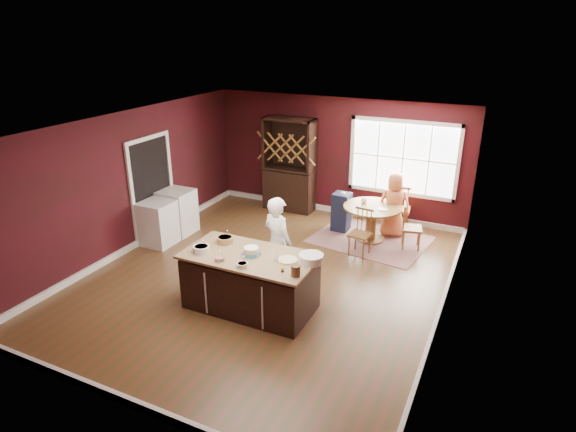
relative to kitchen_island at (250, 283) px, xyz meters
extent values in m
plane|color=brown|center=(-0.22, 0.99, -0.44)|extent=(7.00, 7.00, 0.00)
plane|color=white|center=(-0.22, 0.99, 2.26)|extent=(7.00, 7.00, 0.00)
plane|color=#420B14|center=(-0.22, 4.49, 0.91)|extent=(6.00, 0.00, 6.00)
plane|color=#420B14|center=(-0.22, -2.51, 0.91)|extent=(6.00, 0.00, 6.00)
plane|color=#420B14|center=(-3.22, 0.99, 0.91)|extent=(0.00, 7.00, 7.00)
plane|color=#420B14|center=(2.78, 0.99, 0.91)|extent=(0.00, 7.00, 7.00)
cube|color=black|center=(0.00, 0.00, -0.03)|extent=(1.96, 0.99, 0.83)
cube|color=tan|center=(0.00, 0.00, 0.46)|extent=(2.04, 1.07, 0.04)
cylinder|color=brown|center=(0.99, 3.28, -0.42)|extent=(0.55, 0.55, 0.04)
cylinder|color=brown|center=(0.99, 3.28, -0.08)|extent=(0.20, 0.20, 0.67)
cylinder|color=brown|center=(0.99, 3.28, 0.29)|extent=(1.18, 1.18, 0.04)
imported|color=white|center=(0.08, 0.79, 0.37)|extent=(0.68, 0.56, 1.61)
cylinder|color=silver|center=(-0.72, -0.23, 0.53)|extent=(0.26, 0.26, 0.10)
cylinder|color=olive|center=(-0.57, 0.22, 0.53)|extent=(0.27, 0.27, 0.10)
cylinder|color=silver|center=(-0.30, -0.36, 0.51)|extent=(0.16, 0.16, 0.06)
cylinder|color=#F8ECCF|center=(0.10, -0.39, 0.51)|extent=(0.17, 0.17, 0.06)
cylinder|color=white|center=(0.45, 0.01, 0.56)|extent=(0.08, 0.08, 0.16)
cylinder|color=beige|center=(0.60, 0.08, 0.49)|extent=(0.29, 0.29, 0.02)
cylinder|color=beige|center=(0.94, 0.18, 0.54)|extent=(0.36, 0.36, 0.12)
cylinder|color=brown|center=(0.91, -0.30, 0.56)|extent=(0.14, 0.14, 0.16)
cube|color=brown|center=(0.99, 3.28, -0.43)|extent=(2.46, 2.03, 0.01)
imported|color=#E9834E|center=(1.33, 3.74, 0.25)|extent=(0.76, 0.60, 1.37)
cylinder|color=beige|center=(1.23, 3.19, 0.32)|extent=(0.20, 0.20, 0.02)
imported|color=white|center=(0.77, 3.41, 0.36)|extent=(0.14, 0.14, 0.09)
cube|color=#3B1E12|center=(-1.31, 4.21, 0.66)|extent=(1.20, 0.50, 2.21)
cube|color=white|center=(-2.86, 1.27, 0.01)|extent=(0.62, 0.60, 0.90)
cube|color=silver|center=(-2.86, 1.91, 0.03)|extent=(0.65, 0.63, 0.94)
camera|label=1|loc=(3.34, -5.69, 3.76)|focal=30.00mm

